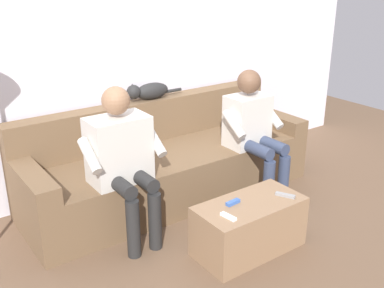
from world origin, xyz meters
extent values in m
plane|color=brown|center=(0.00, 0.60, 0.00)|extent=(8.00, 8.00, 0.00)
cube|color=silver|center=(0.00, -0.61, 1.24)|extent=(5.49, 0.06, 2.49)
cube|color=brown|center=(0.00, 0.00, 0.22)|extent=(2.27, 0.68, 0.45)
cube|color=brown|center=(0.00, -0.43, 0.42)|extent=(2.63, 0.18, 0.84)
cube|color=brown|center=(-1.23, 0.00, 0.29)|extent=(0.18, 0.68, 0.59)
cube|color=brown|center=(1.23, 0.00, 0.29)|extent=(0.18, 0.68, 0.59)
cube|color=#8C6B4C|center=(0.00, 0.96, 0.20)|extent=(0.81, 0.40, 0.39)
cube|color=beige|center=(-0.64, 0.21, 0.68)|extent=(0.37, 0.26, 0.47)
sphere|color=brown|center=(-0.64, 0.21, 1.04)|extent=(0.21, 0.21, 0.21)
cylinder|color=#333D56|center=(-0.73, 0.41, 0.50)|extent=(0.11, 0.40, 0.11)
cylinder|color=#333D56|center=(-0.55, 0.41, 0.50)|extent=(0.11, 0.40, 0.11)
cylinder|color=#333D56|center=(-0.73, 0.60, 0.22)|extent=(0.10, 0.10, 0.45)
cylinder|color=#333D56|center=(-0.55, 0.60, 0.22)|extent=(0.10, 0.10, 0.45)
cylinder|color=beige|center=(-0.86, 0.29, 0.71)|extent=(0.08, 0.27, 0.22)
cylinder|color=beige|center=(-0.41, 0.29, 0.71)|extent=(0.08, 0.27, 0.22)
cube|color=beige|center=(0.64, 0.20, 0.70)|extent=(0.45, 0.28, 0.50)
sphere|color=#936B4C|center=(0.64, 0.20, 1.08)|extent=(0.21, 0.21, 0.21)
cylinder|color=black|center=(0.55, 0.37, 0.50)|extent=(0.11, 0.34, 0.11)
cylinder|color=black|center=(0.73, 0.37, 0.50)|extent=(0.11, 0.34, 0.11)
cylinder|color=black|center=(0.55, 0.54, 0.22)|extent=(0.10, 0.10, 0.45)
cylinder|color=black|center=(0.73, 0.54, 0.22)|extent=(0.10, 0.10, 0.45)
cylinder|color=beige|center=(0.37, 0.28, 0.74)|extent=(0.08, 0.27, 0.22)
cylinder|color=beige|center=(0.90, 0.28, 0.74)|extent=(0.08, 0.27, 0.22)
ellipsoid|color=black|center=(-0.04, -0.43, 0.91)|extent=(0.33, 0.14, 0.15)
sphere|color=black|center=(0.15, -0.43, 0.93)|extent=(0.13, 0.13, 0.13)
cone|color=black|center=(0.15, -0.46, 0.98)|extent=(0.04, 0.04, 0.04)
cone|color=black|center=(0.15, -0.40, 0.98)|extent=(0.04, 0.04, 0.04)
cylinder|color=black|center=(-0.26, -0.43, 0.88)|extent=(0.18, 0.03, 0.03)
cube|color=white|center=(0.26, 1.04, 0.40)|extent=(0.05, 0.13, 0.02)
cube|color=gray|center=(-0.27, 1.04, 0.40)|extent=(0.10, 0.14, 0.02)
cube|color=#3860B7|center=(0.11, 0.91, 0.40)|extent=(0.12, 0.05, 0.02)
camera|label=1|loc=(2.02, 3.07, 1.97)|focal=42.65mm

